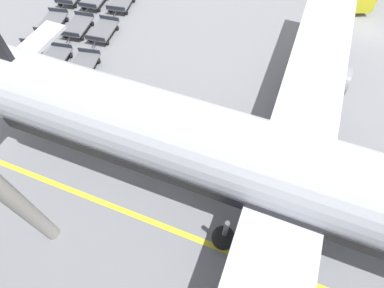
{
  "coord_description": "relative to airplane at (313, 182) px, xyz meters",
  "views": [
    {
      "loc": [
        25.79,
        -8.03,
        15.62
      ],
      "look_at": [
        16.87,
        -10.62,
        2.02
      ],
      "focal_mm": 28.0,
      "sensor_mm": 36.0,
      "label": 1
    }
  ],
  "objects": [
    {
      "name": "stand_guidance_stripe",
      "position": [
        2.54,
        -8.49,
        -3.56
      ],
      "size": [
        3.68,
        37.52,
        0.01
      ],
      "color": "yellow",
      "rests_on": "ground_plane"
    },
    {
      "name": "baggage_dolly_row_mid_b_col_d",
      "position": [
        -6.99,
        -16.18,
        -3.08
      ],
      "size": [
        3.7,
        2.06,
        0.92
      ],
      "color": "slate",
      "rests_on": "ground_plane"
    },
    {
      "name": "baggage_dolly_row_mid_a_col_c",
      "position": [
        -11.28,
        -18.93,
        -3.08
      ],
      "size": [
        3.67,
        1.96,
        0.92
      ],
      "color": "slate",
      "rests_on": "ground_plane"
    },
    {
      "name": "baggage_dolly_row_near_col_d",
      "position": [
        -6.77,
        -21.15,
        -3.08
      ],
      "size": [
        3.7,
        2.09,
        0.92
      ],
      "color": "slate",
      "rests_on": "ground_plane"
    },
    {
      "name": "baggage_dolly_row_mid_b_col_c",
      "position": [
        -11.34,
        -16.64,
        -3.08
      ],
      "size": [
        3.65,
        1.91,
        0.92
      ],
      "color": "slate",
      "rests_on": "ground_plane"
    },
    {
      "name": "baggage_dolly_row_mid_b_col_b",
      "position": [
        -15.67,
        -16.89,
        -3.08
      ],
      "size": [
        3.68,
        1.99,
        0.92
      ],
      "color": "slate",
      "rests_on": "ground_plane"
    },
    {
      "name": "airplane",
      "position": [
        0.0,
        0.0,
        0.0
      ],
      "size": [
        34.77,
        40.74,
        14.53
      ],
      "color": "silver",
      "rests_on": "ground_plane"
    },
    {
      "name": "baggage_dolly_row_near_col_c",
      "position": [
        -11.17,
        -21.28,
        -3.08
      ],
      "size": [
        3.7,
        2.08,
        0.92
      ],
      "color": "slate",
      "rests_on": "ground_plane"
    },
    {
      "name": "baggage_dolly_row_mid_a_col_d",
      "position": [
        -7.0,
        -18.62,
        -3.08
      ],
      "size": [
        3.68,
        2.0,
        0.92
      ],
      "color": "slate",
      "rests_on": "ground_plane"
    },
    {
      "name": "ground_plane",
      "position": [
        -18.35,
        4.51,
        -3.57
      ],
      "size": [
        500.0,
        500.0,
        0.0
      ],
      "primitive_type": "plane",
      "color": "gray"
    }
  ]
}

